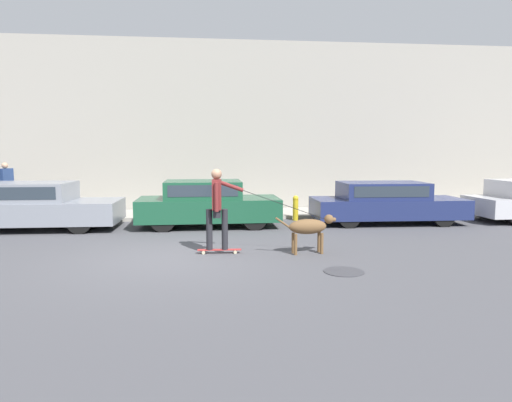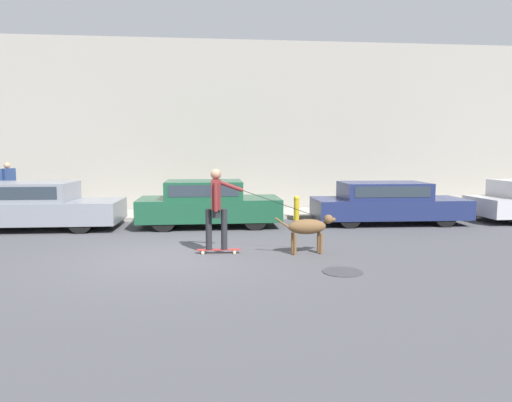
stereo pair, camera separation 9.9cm
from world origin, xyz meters
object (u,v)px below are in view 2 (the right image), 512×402
Objects in this scene: parked_car_0 at (33,206)px; parked_car_2 at (387,203)px; skateboarder at (217,205)px; parked_car_1 at (208,204)px; pedestrian_with_bag at (8,186)px; fire_hydrant at (297,207)px; dog at (309,227)px.

parked_car_0 is 10.04m from parked_car_2.
parked_car_1 is at bearing 96.09° from skateboarder.
parked_car_0 is 2.75× the size of pedestrian_with_bag.
parked_car_2 is at bearing -18.72° from fire_hydrant.
parked_car_1 reaches higher than dog.
parked_car_0 is 7.54m from fire_hydrant.
skateboarder is at bearing -119.84° from fire_hydrant.
parked_car_0 reaches higher than fire_hydrant.
pedestrian_with_bag is (-6.49, 5.56, 0.01)m from skateboarder.
dog is at bearing 163.86° from pedestrian_with_bag.
dog is at bearing -60.81° from parked_car_1.
pedestrian_with_bag reaches higher than fire_hydrant.
skateboarder is (-1.90, 0.21, 0.47)m from dog.
parked_car_1 reaches higher than parked_car_0.
fire_hydrant is (2.50, 4.37, -0.62)m from skateboarder.
parked_car_0 is 1.16× the size of parked_car_1.
dog is at bearing -97.54° from fire_hydrant.
dog is at bearing -27.39° from parked_car_0.
parked_car_2 reaches higher than fire_hydrant.
skateboarder is at bearing -143.71° from parked_car_2.
pedestrian_with_bag is at bearing 172.42° from fire_hydrant.
parked_car_2 is at bearing 0.93° from parked_car_0.
dog is 0.78× the size of pedestrian_with_bag.
parked_car_2 is 6.17m from skateboarder.
fire_hydrant is (0.61, 4.57, -0.15)m from dog.
dog is at bearing -3.50° from skateboarder.
skateboarder is 3.57× the size of fire_hydrant.
parked_car_0 is at bearing 144.55° from pedestrian_with_bag.
parked_car_2 is 4.87m from dog.
skateboarder is (4.98, -3.50, 0.39)m from parked_car_0.
parked_car_1 is 2.37× the size of pedestrian_with_bag.
parked_car_1 is 3.53m from skateboarder.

